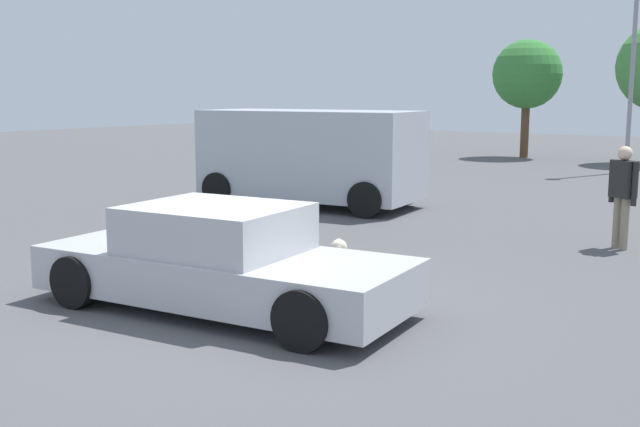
# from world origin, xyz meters

# --- Properties ---
(ground_plane) EXTENTS (80.00, 80.00, 0.00)m
(ground_plane) POSITION_xyz_m (0.00, 0.00, 0.00)
(ground_plane) COLOR #515154
(sedan_foreground) EXTENTS (4.75, 2.26, 1.25)m
(sedan_foreground) POSITION_xyz_m (-0.26, -0.12, 0.57)
(sedan_foreground) COLOR #B7BABF
(sedan_foreground) RESTS_ON ground_plane
(dog) EXTENTS (0.46, 0.56, 0.45)m
(dog) POSITION_xyz_m (-0.35, 2.53, 0.28)
(dog) COLOR beige
(dog) RESTS_ON ground_plane
(van_white) EXTENTS (5.15, 2.69, 2.16)m
(van_white) POSITION_xyz_m (-4.37, 7.31, 1.17)
(van_white) COLOR #B2B7C1
(van_white) RESTS_ON ground_plane
(pedestrian) EXTENTS (0.50, 0.41, 1.71)m
(pedestrian) POSITION_xyz_m (2.71, 6.32, 1.02)
(pedestrian) COLOR gray
(pedestrian) RESTS_ON ground_plane
(light_post_near) EXTENTS (0.44, 0.44, 7.56)m
(light_post_near) POSITION_xyz_m (-0.32, 19.07, 5.01)
(light_post_near) COLOR gray
(light_post_near) RESTS_ON ground_plane
(tree_back_left) EXTENTS (2.69, 2.69, 4.61)m
(tree_back_left) POSITION_xyz_m (-5.11, 22.74, 3.24)
(tree_back_left) COLOR brown
(tree_back_left) RESTS_ON ground_plane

